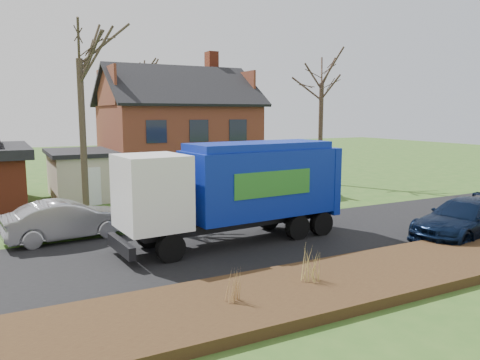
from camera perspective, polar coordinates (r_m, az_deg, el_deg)
name	(u,v)px	position (r m, az deg, el deg)	size (l,w,h in m)	color
ground	(254,243)	(18.50, 1.68, -7.66)	(120.00, 120.00, 0.00)	#2C531B
road	(254,243)	(18.49, 1.68, -7.63)	(80.00, 7.00, 0.02)	black
mulch_verge	(342,282)	(14.29, 12.38, -12.05)	(80.00, 3.50, 0.30)	black
main_house	(170,129)	(31.16, -8.52, 6.22)	(12.95, 8.95, 9.26)	beige
garbage_truck	(238,185)	(18.21, -0.20, -0.66)	(9.24, 3.06, 3.90)	black
silver_sedan	(67,220)	(20.01, -20.34, -4.60)	(1.68, 4.82, 1.59)	#999AA0
navy_wagon	(464,219)	(21.04, 25.65, -4.31)	(2.21, 5.44, 1.58)	black
tree_front_west	(78,34)	(24.16, -19.14, 16.44)	(3.55, 3.55, 10.56)	#413627
tree_front_east	(322,66)	(34.12, 9.98, 13.50)	(3.67, 3.67, 10.19)	#3F2E25
tree_back	(141,57)	(38.49, -11.96, 14.42)	(3.54, 3.54, 11.21)	#3F3126
grass_clump_west	(235,286)	(12.08, -0.57, -12.79)	(0.32, 0.26, 0.85)	#A57B49
grass_clump_mid	(311,263)	(13.61, 8.64, -9.95)	(0.38, 0.31, 1.06)	tan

